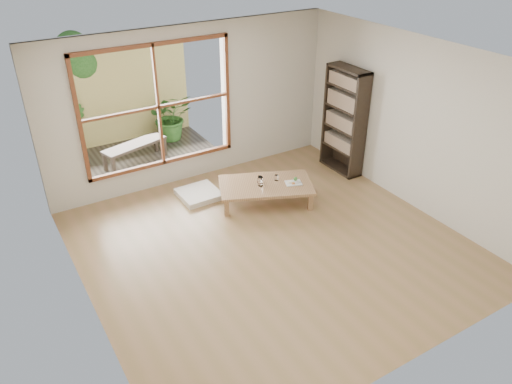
% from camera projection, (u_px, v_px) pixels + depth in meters
% --- Properties ---
extents(ground, '(5.00, 5.00, 0.00)m').
position_uv_depth(ground, '(272.00, 245.00, 7.04)').
color(ground, '#A07950').
rests_on(ground, ground).
extents(low_table, '(1.66, 1.33, 0.32)m').
position_uv_depth(low_table, '(266.00, 186.00, 7.93)').
color(low_table, '#A27D4E').
rests_on(low_table, ground).
extents(floor_cushion, '(0.63, 0.63, 0.09)m').
position_uv_depth(floor_cushion, '(199.00, 194.00, 8.18)').
color(floor_cushion, beige).
rests_on(floor_cushion, ground).
extents(bookshelf, '(0.30, 0.84, 1.86)m').
position_uv_depth(bookshelf, '(344.00, 121.00, 8.60)').
color(bookshelf, '#2D2319').
rests_on(bookshelf, ground).
extents(glass_tall, '(0.08, 0.08, 0.15)m').
position_uv_depth(glass_tall, '(261.00, 182.00, 7.83)').
color(glass_tall, silver).
rests_on(glass_tall, low_table).
extents(glass_mid, '(0.06, 0.06, 0.09)m').
position_uv_depth(glass_mid, '(276.00, 178.00, 8.00)').
color(glass_mid, silver).
rests_on(glass_mid, low_table).
extents(glass_short, '(0.06, 0.06, 0.08)m').
position_uv_depth(glass_short, '(260.00, 178.00, 7.99)').
color(glass_short, silver).
rests_on(glass_short, low_table).
extents(glass_small, '(0.05, 0.05, 0.07)m').
position_uv_depth(glass_small, '(259.00, 181.00, 7.93)').
color(glass_small, silver).
rests_on(glass_small, low_table).
extents(food_tray, '(0.30, 0.25, 0.08)m').
position_uv_depth(food_tray, '(294.00, 182.00, 7.93)').
color(food_tray, white).
rests_on(food_tray, low_table).
extents(deck, '(2.80, 2.00, 0.05)m').
position_uv_depth(deck, '(143.00, 159.00, 9.41)').
color(deck, '#383229').
rests_on(deck, ground).
extents(garden_bench, '(1.25, 0.68, 0.38)m').
position_uv_depth(garden_bench, '(135.00, 147.00, 9.06)').
color(garden_bench, '#2D2319').
rests_on(garden_bench, deck).
extents(bamboo_fence, '(2.80, 0.06, 1.80)m').
position_uv_depth(bamboo_fence, '(120.00, 98.00, 9.70)').
color(bamboo_fence, '#CFC16A').
rests_on(bamboo_fence, ground).
extents(shrub_right, '(0.92, 0.82, 0.95)m').
position_uv_depth(shrub_right, '(171.00, 116.00, 9.95)').
color(shrub_right, '#356625').
rests_on(shrub_right, deck).
extents(shrub_left, '(0.63, 0.53, 1.04)m').
position_uv_depth(shrub_left, '(72.00, 130.00, 9.22)').
color(shrub_left, '#356625').
rests_on(shrub_left, deck).
extents(garden_tree, '(1.04, 0.85, 2.22)m').
position_uv_depth(garden_tree, '(74.00, 62.00, 9.25)').
color(garden_tree, '#4C3D2D').
rests_on(garden_tree, ground).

